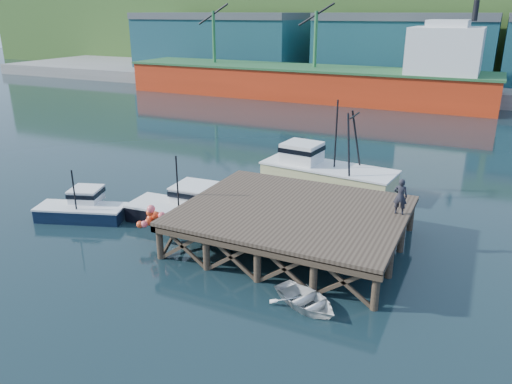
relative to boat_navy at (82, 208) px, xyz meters
The scene contains 12 objects.
ground 8.26m from the boat_navy, 15.93° to the left, with size 300.00×300.00×0.00m, color black.
wharf 13.63m from the boat_navy, ahead, with size 12.00×10.00×2.62m.
far_quay 72.69m from the boat_navy, 83.75° to the left, with size 160.00×40.00×2.00m, color gray.
warehouse_left 72.74m from the boat_navy, 111.94° to the left, with size 32.00×16.00×9.00m, color #184951.
warehouse_mid 67.97m from the boat_navy, 83.29° to the left, with size 28.00×16.00×9.00m, color #184951.
cargo_ship 50.33m from the boat_navy, 90.63° to the left, with size 55.50×10.00×13.75m.
hillside 103.08m from the boat_navy, 85.57° to the left, with size 220.00×50.00×22.00m, color #2D511E.
boat_navy is the anchor object (origin of this frame).
boat_black 6.75m from the boat_navy, 21.43° to the left, with size 7.40×6.22×4.50m.
trawler 17.17m from the boat_navy, 45.26° to the left, with size 10.17×4.54×6.60m.
dinghy 16.71m from the boat_navy, 12.24° to the right, with size 2.42×3.38×0.70m, color silver.
dockworker 19.39m from the boat_navy, 11.98° to the left, with size 0.72×0.48×1.99m, color black.
Camera 1 is at (14.61, -24.05, 12.40)m, focal length 35.00 mm.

